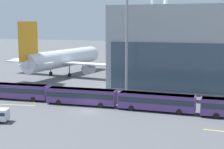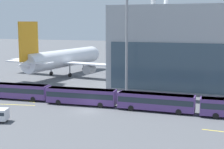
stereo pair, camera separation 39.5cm
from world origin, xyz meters
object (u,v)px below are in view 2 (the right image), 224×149
at_px(shuttle_bus_1, 17,90).
at_px(floodlight_mast, 127,4).
at_px(airliner_at_gate_near, 62,59).
at_px(shuttle_bus_2, 81,95).
at_px(shuttle_bus_3, 156,101).

bearing_deg(shuttle_bus_1, floodlight_mast, 26.42).
bearing_deg(shuttle_bus_1, airliner_at_gate_near, 96.68).
distance_m(shuttle_bus_2, floodlight_mast, 21.44).
relative_size(shuttle_bus_3, floodlight_mast, 0.51).
bearing_deg(floodlight_mast, airliner_at_gate_near, 142.45).
relative_size(shuttle_bus_2, shuttle_bus_3, 1.01).
distance_m(shuttle_bus_3, floodlight_mast, 22.56).
bearing_deg(shuttle_bus_2, shuttle_bus_3, -3.56).
bearing_deg(shuttle_bus_2, floodlight_mast, 61.84).
bearing_deg(airliner_at_gate_near, shuttle_bus_1, -161.03).
bearing_deg(shuttle_bus_3, floodlight_mast, 126.75).
height_order(shuttle_bus_2, shuttle_bus_3, same).
distance_m(shuttle_bus_1, shuttle_bus_3, 28.28).
distance_m(shuttle_bus_1, shuttle_bus_2, 14.14).
xyz_separation_m(airliner_at_gate_near, shuttle_bus_2, (19.83, -31.00, -3.13)).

